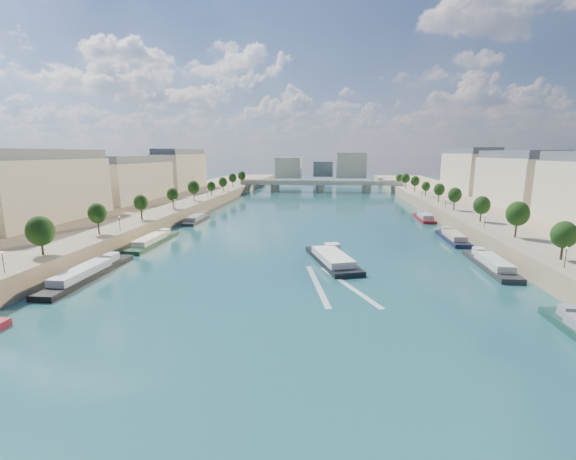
# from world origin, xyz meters

# --- Properties ---
(ground) EXTENTS (700.00, 700.00, 0.00)m
(ground) POSITION_xyz_m (0.00, 100.00, 0.00)
(ground) COLOR #0E353E
(ground) RESTS_ON ground
(quay_left) EXTENTS (44.00, 520.00, 5.00)m
(quay_left) POSITION_xyz_m (-72.00, 100.00, 2.50)
(quay_left) COLOR #9E8460
(quay_left) RESTS_ON ground
(quay_right) EXTENTS (44.00, 520.00, 5.00)m
(quay_right) POSITION_xyz_m (72.00, 100.00, 2.50)
(quay_right) COLOR #9E8460
(quay_right) RESTS_ON ground
(pave_left) EXTENTS (14.00, 520.00, 0.10)m
(pave_left) POSITION_xyz_m (-57.00, 100.00, 5.05)
(pave_left) COLOR gray
(pave_left) RESTS_ON quay_left
(pave_right) EXTENTS (14.00, 520.00, 0.10)m
(pave_right) POSITION_xyz_m (57.00, 100.00, 5.05)
(pave_right) COLOR gray
(pave_right) RESTS_ON quay_right
(trees_left) EXTENTS (4.80, 268.80, 8.26)m
(trees_left) POSITION_xyz_m (-55.00, 102.00, 10.48)
(trees_left) COLOR #382B1E
(trees_left) RESTS_ON ground
(trees_right) EXTENTS (4.80, 268.80, 8.26)m
(trees_right) POSITION_xyz_m (55.00, 110.00, 10.48)
(trees_right) COLOR #382B1E
(trees_right) RESTS_ON ground
(lamps_left) EXTENTS (0.36, 200.36, 4.28)m
(lamps_left) POSITION_xyz_m (-52.50, 90.00, 7.78)
(lamps_left) COLOR black
(lamps_left) RESTS_ON ground
(lamps_right) EXTENTS (0.36, 200.36, 4.28)m
(lamps_right) POSITION_xyz_m (52.50, 105.00, 7.78)
(lamps_right) COLOR black
(lamps_right) RESTS_ON ground
(buildings_left) EXTENTS (16.00, 226.00, 23.20)m
(buildings_left) POSITION_xyz_m (-85.00, 112.00, 16.45)
(buildings_left) COLOR beige
(buildings_left) RESTS_ON ground
(buildings_right) EXTENTS (16.00, 226.00, 23.20)m
(buildings_right) POSITION_xyz_m (85.00, 112.00, 16.45)
(buildings_right) COLOR beige
(buildings_right) RESTS_ON ground
(skyline) EXTENTS (79.00, 42.00, 22.00)m
(skyline) POSITION_xyz_m (3.19, 319.52, 14.66)
(skyline) COLOR beige
(skyline) RESTS_ON ground
(bridge) EXTENTS (112.00, 12.00, 8.15)m
(bridge) POSITION_xyz_m (0.00, 238.89, 5.08)
(bridge) COLOR #C1B79E
(bridge) RESTS_ON ground
(tour_barge) EXTENTS (14.88, 26.53, 3.62)m
(tour_barge) POSITION_xyz_m (7.99, 61.25, 0.92)
(tour_barge) COLOR black
(tour_barge) RESTS_ON ground
(wake) EXTENTS (15.56, 25.74, 0.04)m
(wake) POSITION_xyz_m (7.99, 44.59, 0.02)
(wake) COLOR silver
(wake) RESTS_ON ground
(moored_barges_left) EXTENTS (5.00, 159.93, 3.60)m
(moored_barges_left) POSITION_xyz_m (-45.50, 42.33, 0.84)
(moored_barges_left) COLOR #1D1D3F
(moored_barges_left) RESTS_ON ground
(moored_barges_right) EXTENTS (5.00, 163.12, 3.60)m
(moored_barges_right) POSITION_xyz_m (45.50, 56.52, 0.84)
(moored_barges_right) COLOR black
(moored_barges_right) RESTS_ON ground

